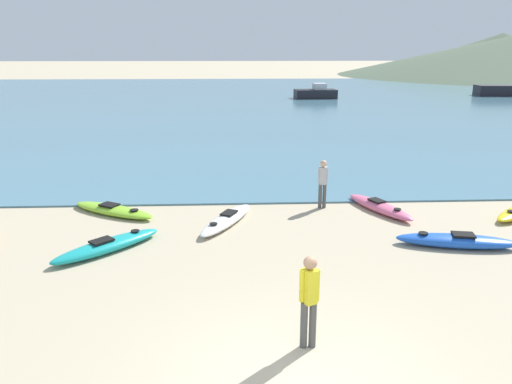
# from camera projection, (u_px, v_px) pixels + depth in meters

# --- Properties ---
(bay_water) EXTENTS (160.00, 70.00, 0.06)m
(bay_water) POSITION_uv_depth(u_px,v_px,m) (242.00, 100.00, 50.40)
(bay_water) COLOR teal
(bay_water) RESTS_ON ground_plane
(far_hill_midleft) EXTENTS (47.86, 47.86, 8.10)m
(far_hill_midleft) POSITION_uv_depth(u_px,v_px,m) (501.00, 53.00, 105.64)
(far_hill_midleft) COLOR #4C5B47
(far_hill_midleft) RESTS_ON ground_plane
(kayak_on_sand_0) EXTENTS (3.21, 1.32, 0.38)m
(kayak_on_sand_0) POSITION_uv_depth(u_px,v_px,m) (456.00, 241.00, 13.20)
(kayak_on_sand_0) COLOR blue
(kayak_on_sand_0) RESTS_ON ground_plane
(kayak_on_sand_1) EXTENTS (2.68, 2.67, 0.37)m
(kayak_on_sand_1) POSITION_uv_depth(u_px,v_px,m) (108.00, 245.00, 12.90)
(kayak_on_sand_1) COLOR teal
(kayak_on_sand_1) RESTS_ON ground_plane
(kayak_on_sand_2) EXTENTS (1.91, 3.07, 0.33)m
(kayak_on_sand_2) POSITION_uv_depth(u_px,v_px,m) (227.00, 219.00, 14.92)
(kayak_on_sand_2) COLOR white
(kayak_on_sand_2) RESTS_ON ground_plane
(kayak_on_sand_4) EXTENTS (1.79, 2.98, 0.35)m
(kayak_on_sand_4) POSITION_uv_depth(u_px,v_px,m) (379.00, 207.00, 16.07)
(kayak_on_sand_4) COLOR #E5668C
(kayak_on_sand_4) RESTS_ON ground_plane
(kayak_on_sand_6) EXTENTS (3.09, 2.27, 0.31)m
(kayak_on_sand_6) POSITION_uv_depth(u_px,v_px,m) (113.00, 210.00, 15.81)
(kayak_on_sand_6) COLOR #8CCC2D
(kayak_on_sand_6) RESTS_ON ground_plane
(person_near_foreground) EXTENTS (0.35, 0.30, 1.73)m
(person_near_foreground) POSITION_uv_depth(u_px,v_px,m) (309.00, 296.00, 8.54)
(person_near_foreground) COLOR #4C4C4C
(person_near_foreground) RESTS_ON ground_plane
(person_near_waterline) EXTENTS (0.33, 0.22, 1.61)m
(person_near_waterline) POSITION_uv_depth(u_px,v_px,m) (323.00, 181.00, 16.21)
(person_near_waterline) COLOR #4C4C4C
(person_near_waterline) RESTS_ON ground_plane
(moored_boat_0) EXTENTS (4.33, 2.35, 1.52)m
(moored_boat_0) POSITION_uv_depth(u_px,v_px,m) (316.00, 93.00, 51.42)
(moored_boat_0) COLOR black
(moored_boat_0) RESTS_ON bay_water
(moored_boat_1) EXTENTS (5.50, 2.62, 1.12)m
(moored_boat_1) POSITION_uv_depth(u_px,v_px,m) (501.00, 90.00, 54.16)
(moored_boat_1) COLOR black
(moored_boat_1) RESTS_ON bay_water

